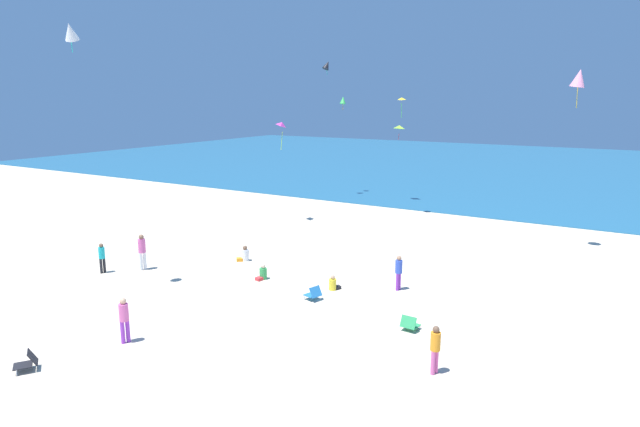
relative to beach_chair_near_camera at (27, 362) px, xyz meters
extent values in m
plane|color=beige|center=(4.55, 11.45, -0.29)|extent=(120.00, 120.00, 0.00)
cube|color=#236084|center=(4.55, 58.10, -0.26)|extent=(120.00, 60.00, 0.05)
cube|color=black|center=(-0.07, -0.11, -0.09)|extent=(0.71, 0.71, 0.03)
cube|color=black|center=(0.08, 0.12, 0.11)|extent=(0.56, 0.50, 0.42)
cylinder|color=#B7B7BC|center=(0.05, -0.38, -0.19)|extent=(0.02, 0.02, 0.20)
cylinder|color=#B7B7BC|center=(-0.37, -0.09, -0.19)|extent=(0.02, 0.02, 0.20)
cube|color=#2370B2|center=(4.12, 9.31, -0.10)|extent=(0.58, 0.63, 0.03)
cube|color=#2370B2|center=(4.36, 9.24, 0.09)|extent=(0.37, 0.57, 0.40)
cylinder|color=#B7B7BC|center=(3.92, 9.09, -0.19)|extent=(0.02, 0.02, 0.19)
cylinder|color=#B7B7BC|center=(4.06, 9.60, -0.19)|extent=(0.02, 0.02, 0.19)
cube|color=#2D9956|center=(8.64, 8.65, -0.13)|extent=(0.59, 0.49, 0.03)
cube|color=#2D9956|center=(8.62, 8.40, 0.06)|extent=(0.57, 0.25, 0.40)
cylinder|color=#B7B7BC|center=(8.37, 8.80, -0.21)|extent=(0.02, 0.02, 0.15)
cylinder|color=#B7B7BC|center=(8.93, 8.77, -0.21)|extent=(0.02, 0.02, 0.15)
cylinder|color=white|center=(-1.50, 12.10, -0.01)|extent=(0.52, 0.52, 0.56)
sphere|color=brown|center=(-1.50, 12.10, 0.38)|extent=(0.23, 0.23, 0.23)
cube|color=orange|center=(-1.67, 11.95, -0.21)|extent=(0.50, 0.49, 0.16)
cylinder|color=black|center=(-5.92, 7.29, 0.06)|extent=(0.12, 0.12, 0.70)
cylinder|color=black|center=(-5.95, 7.13, 0.06)|extent=(0.12, 0.12, 0.70)
cylinder|color=#19ADB2|center=(-5.94, 7.21, 0.67)|extent=(0.33, 0.33, 0.53)
sphere|color=brown|center=(-5.94, 7.21, 1.02)|extent=(0.19, 0.19, 0.19)
cylinder|color=white|center=(-4.69, 8.59, 0.14)|extent=(0.15, 0.15, 0.85)
cylinder|color=white|center=(-4.73, 8.40, 0.14)|extent=(0.15, 0.15, 0.85)
cylinder|color=#D8599E|center=(-4.71, 8.49, 0.88)|extent=(0.41, 0.41, 0.64)
sphere|color=#846047|center=(-4.71, 8.49, 1.31)|extent=(0.23, 0.23, 0.23)
cylinder|color=#D8599E|center=(10.37, 5.98, 0.08)|extent=(0.13, 0.13, 0.74)
cylinder|color=#D8599E|center=(10.41, 6.14, 0.08)|extent=(0.13, 0.13, 0.74)
cylinder|color=orange|center=(10.39, 6.06, 0.72)|extent=(0.36, 0.36, 0.55)
sphere|color=brown|center=(10.39, 6.06, 1.09)|extent=(0.20, 0.20, 0.20)
cylinder|color=green|center=(0.95, 10.32, -0.04)|extent=(0.39, 0.39, 0.51)
sphere|color=beige|center=(0.95, 10.32, 0.31)|extent=(0.20, 0.20, 0.20)
cube|color=red|center=(0.91, 10.13, -0.22)|extent=(0.33, 0.41, 0.15)
cylinder|color=purple|center=(6.68, 12.22, 0.08)|extent=(0.13, 0.13, 0.74)
cylinder|color=purple|center=(6.66, 12.05, 0.08)|extent=(0.13, 0.13, 0.74)
cylinder|color=blue|center=(6.67, 12.13, 0.73)|extent=(0.33, 0.33, 0.56)
sphere|color=#A87A5B|center=(6.67, 12.13, 1.10)|extent=(0.20, 0.20, 0.20)
cylinder|color=purple|center=(0.97, 2.87, 0.10)|extent=(0.14, 0.14, 0.77)
cylinder|color=purple|center=(0.92, 2.70, 0.10)|extent=(0.14, 0.14, 0.77)
cylinder|color=#D8599E|center=(0.94, 2.78, 0.77)|extent=(0.39, 0.39, 0.58)
sphere|color=tan|center=(0.94, 2.78, 1.16)|extent=(0.21, 0.21, 0.21)
cylinder|color=yellow|center=(4.30, 10.71, -0.05)|extent=(0.42, 0.42, 0.48)
sphere|color=tan|center=(4.30, 10.71, 0.27)|extent=(0.19, 0.19, 0.19)
cube|color=black|center=(4.39, 10.87, -0.22)|extent=(0.38, 0.42, 0.14)
cone|color=black|center=(-7.00, 29.49, 10.13)|extent=(0.85, 0.94, 0.82)
cylinder|color=#1EADAD|center=(-7.00, 29.49, 9.62)|extent=(0.09, 0.12, 0.47)
pyramid|color=#99DB33|center=(-1.33, 30.69, 5.47)|extent=(0.82, 0.66, 0.33)
cylinder|color=red|center=(-1.33, 30.68, 4.76)|extent=(0.05, 0.11, 0.44)
pyramid|color=#DB3DA8|center=(-4.78, 20.15, 6.03)|extent=(0.87, 0.91, 0.41)
cylinder|color=#99DB33|center=(-4.82, 20.12, 4.98)|extent=(0.12, 0.10, 1.13)
cone|color=pink|center=(11.76, 22.18, 8.60)|extent=(0.92, 0.83, 0.96)
cylinder|color=yellow|center=(11.76, 22.18, 7.69)|extent=(0.07, 0.04, 1.10)
cone|color=green|center=(-6.68, 31.55, 7.46)|extent=(0.61, 0.67, 0.66)
cylinder|color=orange|center=(-6.68, 31.55, 6.93)|extent=(0.06, 0.13, 0.55)
cone|color=white|center=(-3.86, 5.17, 10.06)|extent=(0.83, 0.89, 0.78)
cylinder|color=#1EADAD|center=(-3.86, 5.17, 9.56)|extent=(0.05, 0.06, 0.49)
pyramid|color=yellow|center=(0.85, 25.82, 7.59)|extent=(0.46, 0.37, 0.19)
cylinder|color=green|center=(0.85, 25.83, 6.83)|extent=(0.06, 0.21, 0.95)
camera|label=1|loc=(15.09, -8.26, 7.64)|focal=30.61mm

